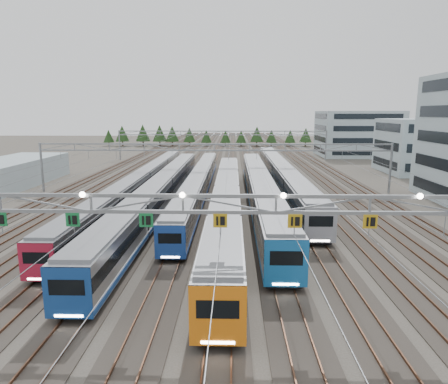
{
  "coord_description": "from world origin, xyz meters",
  "views": [
    {
      "loc": [
        3.02,
        -23.39,
        12.71
      ],
      "look_at": [
        1.94,
        22.76,
        3.5
      ],
      "focal_mm": 32.0,
      "sensor_mm": 36.0,
      "label": 1
    }
  ],
  "objects_px": {
    "train_e": "(260,189)",
    "depot_bldg_north": "(357,134)",
    "train_f": "(281,174)",
    "gantry_near": "(182,208)",
    "gantry_far": "(222,136)",
    "west_shed": "(6,174)",
    "train_d": "(227,200)",
    "train_b": "(162,191)",
    "depot_bldg_mid": "(419,146)",
    "train_a": "(142,182)",
    "gantry_mid": "(214,153)",
    "train_c": "(200,182)"
  },
  "relations": [
    {
      "from": "train_e",
      "to": "depot_bldg_north",
      "type": "relative_size",
      "value": 2.59
    },
    {
      "from": "train_f",
      "to": "train_e",
      "type": "bearing_deg",
      "value": -108.65
    },
    {
      "from": "depot_bldg_north",
      "to": "train_f",
      "type": "bearing_deg",
      "value": -118.7
    },
    {
      "from": "train_e",
      "to": "gantry_near",
      "type": "bearing_deg",
      "value": -102.19
    },
    {
      "from": "gantry_far",
      "to": "west_shed",
      "type": "xyz_separation_m",
      "value": [
        -36.53,
        -40.75,
        -4.13
      ]
    },
    {
      "from": "depot_bldg_north",
      "to": "train_d",
      "type": "bearing_deg",
      "value": -117.37
    },
    {
      "from": "train_f",
      "to": "gantry_far",
      "type": "distance_m",
      "value": 42.05
    },
    {
      "from": "train_b",
      "to": "train_f",
      "type": "bearing_deg",
      "value": 38.84
    },
    {
      "from": "train_d",
      "to": "gantry_far",
      "type": "bearing_deg",
      "value": 92.12
    },
    {
      "from": "gantry_far",
      "to": "depot_bldg_mid",
      "type": "height_order",
      "value": "depot_bldg_mid"
    },
    {
      "from": "train_a",
      "to": "gantry_near",
      "type": "height_order",
      "value": "gantry_near"
    },
    {
      "from": "train_a",
      "to": "depot_bldg_mid",
      "type": "xyz_separation_m",
      "value": [
        53.84,
        25.05,
        3.73
      ]
    },
    {
      "from": "depot_bldg_mid",
      "to": "gantry_far",
      "type": "bearing_deg",
      "value": 152.46
    },
    {
      "from": "gantry_near",
      "to": "gantry_far",
      "type": "height_order",
      "value": "gantry_near"
    },
    {
      "from": "gantry_mid",
      "to": "gantry_far",
      "type": "height_order",
      "value": "same"
    },
    {
      "from": "west_shed",
      "to": "depot_bldg_mid",
      "type": "bearing_deg",
      "value": 13.19
    },
    {
      "from": "train_d",
      "to": "gantry_near",
      "type": "relative_size",
      "value": 1.02
    },
    {
      "from": "train_f",
      "to": "gantry_mid",
      "type": "bearing_deg",
      "value": -157.36
    },
    {
      "from": "train_f",
      "to": "depot_bldg_north",
      "type": "bearing_deg",
      "value": 61.3
    },
    {
      "from": "train_c",
      "to": "depot_bldg_mid",
      "type": "relative_size",
      "value": 3.71
    },
    {
      "from": "train_b",
      "to": "train_f",
      "type": "height_order",
      "value": "train_f"
    },
    {
      "from": "depot_bldg_mid",
      "to": "train_b",
      "type": "bearing_deg",
      "value": -146.55
    },
    {
      "from": "train_e",
      "to": "gantry_near",
      "type": "height_order",
      "value": "gantry_near"
    },
    {
      "from": "train_c",
      "to": "train_d",
      "type": "relative_size",
      "value": 1.03
    },
    {
      "from": "gantry_far",
      "to": "depot_bldg_north",
      "type": "xyz_separation_m",
      "value": [
        39.77,
        11.79,
        0.19
      ]
    },
    {
      "from": "train_b",
      "to": "gantry_far",
      "type": "height_order",
      "value": "gantry_far"
    },
    {
      "from": "depot_bldg_north",
      "to": "west_shed",
      "type": "bearing_deg",
      "value": -145.45
    },
    {
      "from": "gantry_near",
      "to": "gantry_far",
      "type": "xyz_separation_m",
      "value": [
        0.05,
        85.12,
        -0.7
      ]
    },
    {
      "from": "train_c",
      "to": "gantry_near",
      "type": "height_order",
      "value": "gantry_near"
    },
    {
      "from": "gantry_mid",
      "to": "west_shed",
      "type": "xyz_separation_m",
      "value": [
        -36.53,
        4.25,
        -4.13
      ]
    },
    {
      "from": "gantry_far",
      "to": "gantry_mid",
      "type": "bearing_deg",
      "value": -90.0
    },
    {
      "from": "depot_bldg_mid",
      "to": "depot_bldg_north",
      "type": "distance_m",
      "value": 34.12
    },
    {
      "from": "gantry_near",
      "to": "gantry_mid",
      "type": "height_order",
      "value": "gantry_near"
    },
    {
      "from": "train_d",
      "to": "depot_bldg_mid",
      "type": "xyz_separation_m",
      "value": [
        40.34,
        38.47,
        3.45
      ]
    },
    {
      "from": "train_d",
      "to": "gantry_mid",
      "type": "xyz_separation_m",
      "value": [
        -2.25,
        15.68,
        4.14
      ]
    },
    {
      "from": "train_e",
      "to": "train_f",
      "type": "height_order",
      "value": "train_e"
    },
    {
      "from": "train_c",
      "to": "train_e",
      "type": "distance_m",
      "value": 11.19
    },
    {
      "from": "train_b",
      "to": "west_shed",
      "type": "height_order",
      "value": "west_shed"
    },
    {
      "from": "gantry_near",
      "to": "gantry_mid",
      "type": "xyz_separation_m",
      "value": [
        0.05,
        40.12,
        -0.7
      ]
    },
    {
      "from": "train_f",
      "to": "gantry_mid",
      "type": "height_order",
      "value": "gantry_mid"
    },
    {
      "from": "gantry_far",
      "to": "train_b",
      "type": "bearing_deg",
      "value": -97.02
    },
    {
      "from": "depot_bldg_mid",
      "to": "depot_bldg_north",
      "type": "xyz_separation_m",
      "value": [
        -2.82,
        34.0,
        0.88
      ]
    },
    {
      "from": "train_a",
      "to": "train_d",
      "type": "distance_m",
      "value": 19.04
    },
    {
      "from": "train_d",
      "to": "gantry_mid",
      "type": "distance_m",
      "value": 16.37
    },
    {
      "from": "train_e",
      "to": "gantry_mid",
      "type": "height_order",
      "value": "gantry_mid"
    },
    {
      "from": "west_shed",
      "to": "train_b",
      "type": "bearing_deg",
      "value": -25.26
    },
    {
      "from": "depot_bldg_mid",
      "to": "depot_bldg_north",
      "type": "bearing_deg",
      "value": 94.74
    },
    {
      "from": "gantry_near",
      "to": "depot_bldg_north",
      "type": "relative_size",
      "value": 2.56
    },
    {
      "from": "train_f",
      "to": "gantry_near",
      "type": "relative_size",
      "value": 1.13
    },
    {
      "from": "train_e",
      "to": "west_shed",
      "type": "distance_m",
      "value": 45.16
    }
  ]
}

